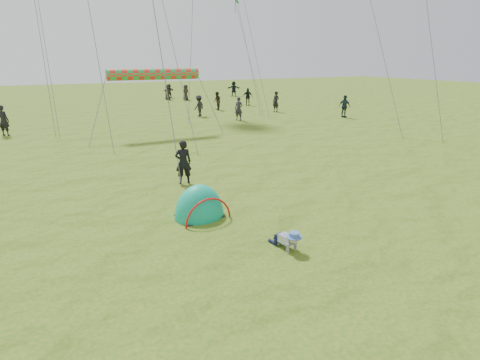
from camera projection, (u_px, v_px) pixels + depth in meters
name	position (u px, v px, depth m)	size (l,w,h in m)	color
ground	(309.00, 255.00, 8.60)	(140.00, 140.00, 0.00)	#2B5710
crawling_toddler	(288.00, 239.00, 8.79)	(0.47, 0.68, 0.52)	black
popup_tent	(200.00, 216.00, 10.73)	(1.46, 1.20, 1.89)	#009F90
standing_adult	(183.00, 162.00, 13.31)	(0.58, 0.38, 1.59)	black
crowd_person_0	(276.00, 102.00, 31.63)	(0.62, 0.41, 1.71)	black
crowd_person_2	(248.00, 97.00, 36.11)	(0.97, 0.40, 1.65)	black
crowd_person_3	(199.00, 106.00, 29.14)	(1.06, 0.61, 1.63)	black
crowd_person_5	(169.00, 91.00, 43.20)	(1.46, 0.47, 1.58)	black
crowd_person_6	(239.00, 109.00, 27.23)	(0.61, 0.40, 1.67)	#25232E
crowd_person_7	(217.00, 101.00, 32.77)	(0.77, 0.60, 1.59)	black
crowd_person_10	(168.00, 92.00, 40.98)	(0.80, 0.52, 1.64)	black
crowd_person_11	(234.00, 89.00, 45.05)	(1.65, 0.52, 1.77)	black
crowd_person_12	(3.00, 120.00, 21.75)	(0.65, 0.43, 1.78)	black
crowd_person_14	(345.00, 106.00, 28.60)	(0.99, 0.41, 1.69)	#202D3A
crowd_person_16	(186.00, 92.00, 40.60)	(0.81, 0.53, 1.66)	black
rainbow_tube_kite	(154.00, 74.00, 21.51)	(0.64, 0.64, 5.25)	red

